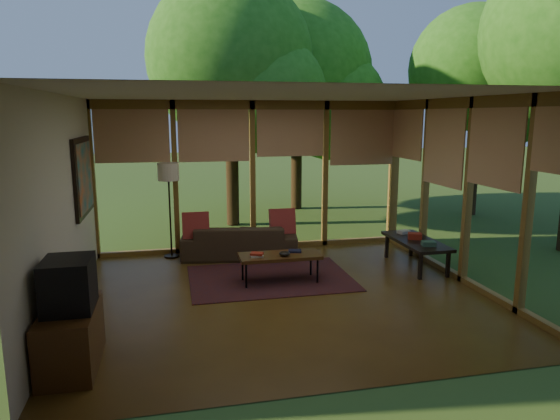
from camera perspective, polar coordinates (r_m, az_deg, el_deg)
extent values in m
plane|color=brown|center=(6.99, 0.35, -9.69)|extent=(5.50, 5.50, 0.00)
plane|color=silver|center=(6.55, 0.38, 13.03)|extent=(5.50, 5.50, 0.00)
cube|color=beige|center=(6.60, -23.60, 0.34)|extent=(0.04, 5.00, 2.70)
cube|color=beige|center=(4.28, 7.80, -4.13)|extent=(5.50, 0.04, 2.70)
cube|color=olive|center=(9.06, -3.14, 3.85)|extent=(5.50, 0.12, 2.70)
cube|color=olive|center=(7.72, 20.71, 1.94)|extent=(0.12, 5.00, 2.70)
plane|color=#375620|center=(17.38, 20.67, 2.00)|extent=(40.00, 40.00, 0.00)
cylinder|color=#332412|center=(11.17, -5.61, 10.22)|extent=(0.28, 0.28, 4.68)
sphere|color=#205E15|center=(11.24, -5.74, 16.87)|extent=(3.56, 3.56, 3.56)
cylinder|color=#332412|center=(13.17, 1.83, 9.69)|extent=(0.28, 0.28, 4.38)
sphere|color=#205E15|center=(13.20, 1.87, 14.98)|extent=(3.88, 3.88, 3.88)
cylinder|color=#332412|center=(13.05, 20.71, 9.33)|extent=(0.28, 0.28, 4.53)
sphere|color=#205E15|center=(13.09, 21.09, 14.83)|extent=(2.95, 2.95, 2.95)
cube|color=maroon|center=(7.66, -1.11, -7.77)|extent=(2.43, 1.72, 0.01)
imported|color=#3C2D1E|center=(8.73, -4.63, -3.54)|extent=(2.07, 1.08, 0.58)
cube|color=maroon|center=(8.54, -9.61, -1.80)|extent=(0.45, 0.24, 0.47)
cube|color=maroon|center=(8.74, 0.26, -1.36)|extent=(0.45, 0.24, 0.47)
cube|color=#B9B3A8|center=(7.26, -2.65, -5.25)|extent=(0.19, 0.15, 0.03)
cube|color=maroon|center=(7.25, -2.66, -5.01)|extent=(0.21, 0.19, 0.03)
cube|color=black|center=(7.50, 1.71, -4.71)|extent=(0.22, 0.18, 0.03)
ellipsoid|color=black|center=(7.28, 0.52, -5.00)|extent=(0.16, 0.16, 0.07)
cube|color=#513016|center=(5.44, -22.79, -13.33)|extent=(0.50, 1.00, 0.60)
cube|color=black|center=(5.24, -23.01, -7.82)|extent=(0.45, 0.55, 0.50)
cube|color=#345C48|center=(8.05, 16.63, -3.71)|extent=(0.23, 0.19, 0.07)
cube|color=maroon|center=(8.43, 15.16, -2.90)|extent=(0.26, 0.23, 0.10)
cube|color=#B9B3A8|center=(8.78, 13.95, -2.45)|extent=(0.23, 0.19, 0.05)
cylinder|color=black|center=(8.97, -12.26, -5.16)|extent=(0.26, 0.26, 0.03)
cylinder|color=black|center=(8.79, -12.46, -0.30)|extent=(0.03, 0.03, 1.52)
cylinder|color=beige|center=(8.69, -12.65, 4.30)|extent=(0.36, 0.36, 0.30)
cube|color=#513016|center=(7.38, -0.03, -5.28)|extent=(1.20, 0.50, 0.05)
cylinder|color=black|center=(7.19, -3.89, -7.53)|extent=(0.03, 0.03, 0.38)
cylinder|color=black|center=(7.41, 4.31, -6.97)|extent=(0.03, 0.03, 0.38)
cylinder|color=black|center=(7.53, -4.30, -6.69)|extent=(0.03, 0.03, 0.38)
cylinder|color=black|center=(7.74, 3.54, -6.18)|extent=(0.03, 0.03, 0.38)
cube|color=black|center=(8.40, 15.29, -3.47)|extent=(0.60, 1.40, 0.05)
cube|color=black|center=(7.85, 15.74, -6.24)|extent=(0.05, 0.05, 0.40)
cube|color=black|center=(8.07, 18.64, -5.94)|extent=(0.05, 0.05, 0.40)
cube|color=black|center=(8.88, 12.11, -4.09)|extent=(0.05, 0.05, 0.40)
cube|color=black|center=(9.08, 14.76, -3.88)|extent=(0.05, 0.05, 0.40)
cube|color=black|center=(7.93, -21.60, 3.57)|extent=(0.05, 1.35, 1.15)
cube|color=#1A6678|center=(7.93, -21.39, 3.58)|extent=(0.02, 1.20, 1.00)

